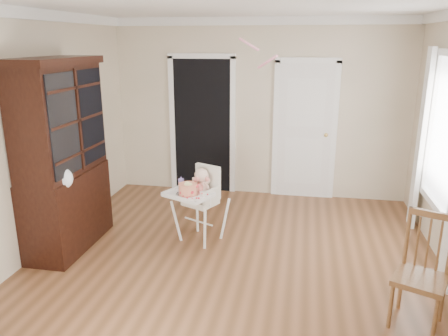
% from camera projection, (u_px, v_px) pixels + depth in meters
% --- Properties ---
extents(floor, '(5.00, 5.00, 0.00)m').
position_uv_depth(floor, '(232.00, 268.00, 4.72)').
color(floor, brown).
rests_on(floor, ground).
extents(ceiling, '(5.00, 5.00, 0.00)m').
position_uv_depth(ceiling, '(233.00, 2.00, 3.96)').
color(ceiling, white).
rests_on(ceiling, wall_back).
extents(wall_back, '(4.50, 0.00, 4.50)m').
position_uv_depth(wall_back, '(259.00, 109.00, 6.70)').
color(wall_back, beige).
rests_on(wall_back, floor).
extents(wall_left, '(0.00, 5.00, 5.00)m').
position_uv_depth(wall_left, '(28.00, 138.00, 4.74)').
color(wall_left, beige).
rests_on(wall_left, floor).
extents(crown_molding, '(4.50, 5.00, 0.12)m').
position_uv_depth(crown_molding, '(233.00, 9.00, 3.98)').
color(crown_molding, white).
rests_on(crown_molding, ceiling).
extents(doorway, '(1.06, 0.05, 2.22)m').
position_uv_depth(doorway, '(202.00, 123.00, 6.91)').
color(doorway, black).
rests_on(doorway, wall_back).
extents(closet_door, '(0.96, 0.09, 2.13)m').
position_uv_depth(closet_door, '(305.00, 132.00, 6.64)').
color(closet_door, white).
rests_on(closet_door, wall_back).
extents(window_right, '(0.13, 1.84, 2.30)m').
position_uv_depth(window_right, '(443.00, 144.00, 4.73)').
color(window_right, white).
rests_on(window_right, wall_right).
extents(high_chair, '(0.76, 0.83, 0.94)m').
position_uv_depth(high_chair, '(200.00, 195.00, 5.23)').
color(high_chair, white).
rests_on(high_chair, floor).
extents(baby, '(0.24, 0.26, 0.39)m').
position_uv_depth(baby, '(201.00, 185.00, 5.21)').
color(baby, beige).
rests_on(baby, high_chair).
extents(cake, '(0.28, 0.28, 0.13)m').
position_uv_depth(cake, '(188.00, 189.00, 5.04)').
color(cake, silver).
rests_on(cake, high_chair).
extents(sippy_cup, '(0.07, 0.07, 0.16)m').
position_uv_depth(sippy_cup, '(181.00, 184.00, 5.20)').
color(sippy_cup, pink).
rests_on(sippy_cup, high_chair).
extents(china_cabinet, '(0.58, 1.30, 2.20)m').
position_uv_depth(china_cabinet, '(63.00, 157.00, 4.95)').
color(china_cabinet, black).
rests_on(china_cabinet, floor).
extents(dining_chair, '(0.53, 0.53, 0.99)m').
position_uv_depth(dining_chair, '(421.00, 275.00, 3.69)').
color(dining_chair, brown).
rests_on(dining_chair, floor).
extents(streamer, '(0.30, 0.42, 0.15)m').
position_uv_depth(streamer, '(249.00, 44.00, 5.27)').
color(streamer, pink).
rests_on(streamer, ceiling).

